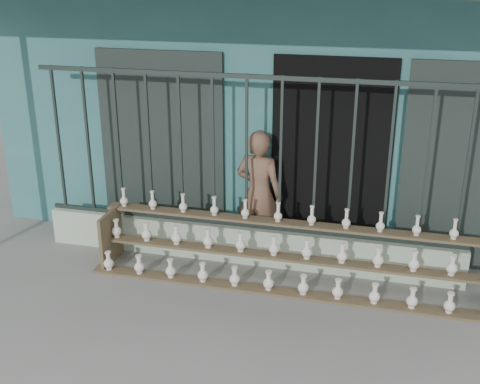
# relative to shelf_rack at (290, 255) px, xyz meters

# --- Properties ---
(ground) EXTENTS (60.00, 60.00, 0.00)m
(ground) POSITION_rel_shelf_rack_xyz_m (-0.60, -0.89, -0.36)
(ground) COLOR slate
(workshop_building) EXTENTS (7.40, 6.60, 3.21)m
(workshop_building) POSITION_rel_shelf_rack_xyz_m (-0.59, 3.34, 1.26)
(workshop_building) COLOR #346E6E
(workshop_building) RESTS_ON ground
(parapet_wall) EXTENTS (5.00, 0.20, 0.45)m
(parapet_wall) POSITION_rel_shelf_rack_xyz_m (-0.60, 0.41, -0.14)
(parapet_wall) COLOR beige
(parapet_wall) RESTS_ON ground
(security_fence) EXTENTS (5.00, 0.04, 1.80)m
(security_fence) POSITION_rel_shelf_rack_xyz_m (-0.60, 0.41, 0.99)
(security_fence) COLOR #283330
(security_fence) RESTS_ON parapet_wall
(shelf_rack) EXTENTS (4.50, 0.68, 0.85)m
(shelf_rack) POSITION_rel_shelf_rack_xyz_m (0.00, 0.00, 0.00)
(shelf_rack) COLOR brown
(shelf_rack) RESTS_ON ground
(elderly_woman) EXTENTS (0.63, 0.47, 1.57)m
(elderly_woman) POSITION_rel_shelf_rack_xyz_m (-0.50, 0.67, 0.42)
(elderly_woman) COLOR brown
(elderly_woman) RESTS_ON ground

